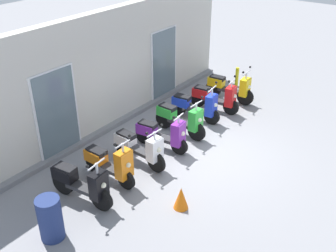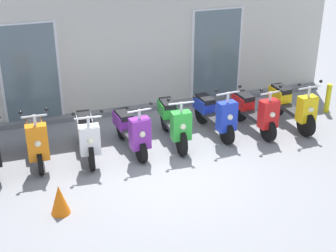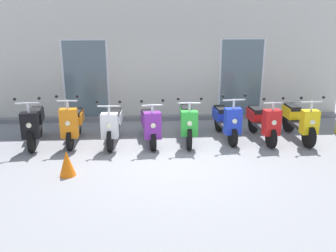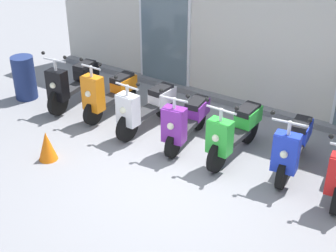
# 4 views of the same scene
# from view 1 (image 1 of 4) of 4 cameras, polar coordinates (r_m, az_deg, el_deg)

# --- Properties ---
(ground_plane) EXTENTS (40.00, 40.00, 0.00)m
(ground_plane) POSITION_cam_1_polar(r_m,az_deg,el_deg) (10.46, 5.14, -3.87)
(ground_plane) COLOR gray
(storefront_facade) EXTENTS (10.16, 0.50, 3.30)m
(storefront_facade) POSITION_cam_1_polar(r_m,az_deg,el_deg) (11.46, -7.90, 7.92)
(storefront_facade) COLOR beige
(storefront_facade) RESTS_ON ground_plane
(scooter_black) EXTENTS (0.58, 1.62, 1.27)m
(scooter_black) POSITION_cam_1_polar(r_m,az_deg,el_deg) (8.75, -12.21, -7.92)
(scooter_black) COLOR black
(scooter_black) RESTS_ON ground_plane
(scooter_orange) EXTENTS (0.52, 1.52, 1.29)m
(scooter_orange) POSITION_cam_1_polar(r_m,az_deg,el_deg) (9.27, -8.24, -5.23)
(scooter_orange) COLOR black
(scooter_orange) RESTS_ON ground_plane
(scooter_white) EXTENTS (0.57, 1.66, 1.19)m
(scooter_white) POSITION_cam_1_polar(r_m,az_deg,el_deg) (9.82, -4.11, -2.98)
(scooter_white) COLOR black
(scooter_white) RESTS_ON ground_plane
(scooter_purple) EXTENTS (0.55, 1.54, 1.20)m
(scooter_purple) POSITION_cam_1_polar(r_m,az_deg,el_deg) (10.39, -0.83, -1.09)
(scooter_purple) COLOR black
(scooter_purple) RESTS_ON ground_plane
(scooter_green) EXTENTS (0.59, 1.67, 1.23)m
(scooter_green) POSITION_cam_1_polar(r_m,az_deg,el_deg) (11.05, 1.78, 1.06)
(scooter_green) COLOR black
(scooter_green) RESTS_ON ground_plane
(scooter_blue) EXTENTS (0.60, 1.59, 1.25)m
(scooter_blue) POSITION_cam_1_polar(r_m,az_deg,el_deg) (11.84, 4.00, 2.90)
(scooter_blue) COLOR black
(scooter_blue) RESTS_ON ground_plane
(scooter_red) EXTENTS (0.55, 1.61, 1.20)m
(scooter_red) POSITION_cam_1_polar(r_m,az_deg,el_deg) (12.45, 6.75, 4.15)
(scooter_red) COLOR black
(scooter_red) RESTS_ON ground_plane
(scooter_yellow) EXTENTS (0.60, 1.69, 1.22)m
(scooter_yellow) POSITION_cam_1_polar(r_m,az_deg,el_deg) (13.19, 8.77, 5.47)
(scooter_yellow) COLOR black
(scooter_yellow) RESTS_ON ground_plane
(traffic_cone) EXTENTS (0.32, 0.32, 0.52)m
(traffic_cone) POSITION_cam_1_polar(r_m,az_deg,el_deg) (8.55, 1.86, -10.18)
(traffic_cone) COLOR orange
(traffic_cone) RESTS_ON ground_plane
(trash_bin) EXTENTS (0.46, 0.46, 0.92)m
(trash_bin) POSITION_cam_1_polar(r_m,az_deg,el_deg) (8.07, -16.42, -12.53)
(trash_bin) COLOR navy
(trash_bin) RESTS_ON ground_plane
(curb_bollard) EXTENTS (0.12, 0.12, 0.70)m
(curb_bollard) POSITION_cam_1_polar(r_m,az_deg,el_deg) (14.38, 9.77, 6.87)
(curb_bollard) COLOR yellow
(curb_bollard) RESTS_ON ground_plane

